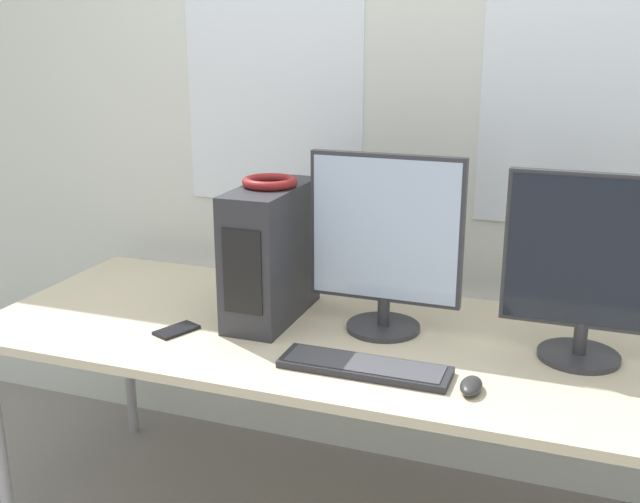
% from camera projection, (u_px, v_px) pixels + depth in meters
% --- Properties ---
extents(wall_back, '(8.00, 0.07, 2.70)m').
position_uv_depth(wall_back, '(422.00, 113.00, 2.60)').
color(wall_back, silver).
rests_on(wall_back, ground_plane).
extents(desk, '(2.44, 0.89, 0.74)m').
position_uv_depth(desk, '(372.00, 349.00, 2.27)').
color(desk, beige).
rests_on(desk, ground_plane).
extents(pc_tower, '(0.18, 0.42, 0.43)m').
position_uv_depth(pc_tower, '(271.00, 253.00, 2.36)').
color(pc_tower, '#2D2D33').
rests_on(pc_tower, desk).
extents(headphones, '(0.17, 0.17, 0.03)m').
position_uv_depth(headphones, '(270.00, 182.00, 2.30)').
color(headphones, maroon).
rests_on(headphones, pc_tower).
extents(monitor_main, '(0.47, 0.23, 0.55)m').
position_uv_depth(monitor_main, '(385.00, 242.00, 2.23)').
color(monitor_main, '#333338').
rests_on(monitor_main, desk).
extents(monitor_right_near, '(0.45, 0.23, 0.53)m').
position_uv_depth(monitor_right_near, '(588.00, 266.00, 2.03)').
color(monitor_right_near, '#333338').
rests_on(monitor_right_near, desk).
extents(keyboard, '(0.47, 0.13, 0.02)m').
position_uv_depth(keyboard, '(365.00, 367.00, 2.03)').
color(keyboard, '#28282D').
rests_on(keyboard, desk).
extents(mouse, '(0.06, 0.10, 0.03)m').
position_uv_depth(mouse, '(471.00, 386.00, 1.91)').
color(mouse, '#2D2D2D').
rests_on(mouse, desk).
extents(cell_phone, '(0.12, 0.15, 0.01)m').
position_uv_depth(cell_phone, '(177.00, 330.00, 2.30)').
color(cell_phone, black).
rests_on(cell_phone, desk).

